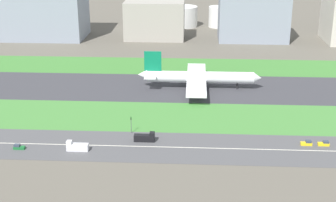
% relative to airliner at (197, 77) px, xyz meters
% --- Properties ---
extents(ground_plane, '(800.00, 800.00, 0.00)m').
position_rel_airliner_xyz_m(ground_plane, '(-23.28, -0.00, -6.23)').
color(ground_plane, '#5B564C').
extents(runway, '(280.00, 46.00, 0.10)m').
position_rel_airliner_xyz_m(runway, '(-23.28, -0.00, -6.18)').
color(runway, '#38383D').
rests_on(runway, ground_plane).
extents(grass_median_north, '(280.00, 36.00, 0.10)m').
position_rel_airliner_xyz_m(grass_median_north, '(-23.28, 41.00, -6.18)').
color(grass_median_north, '#3D7A33').
rests_on(grass_median_north, ground_plane).
extents(grass_median_south, '(280.00, 36.00, 0.10)m').
position_rel_airliner_xyz_m(grass_median_south, '(-23.28, -41.00, -6.18)').
color(grass_median_south, '#427F38').
rests_on(grass_median_south, ground_plane).
extents(highway, '(280.00, 28.00, 0.10)m').
position_rel_airliner_xyz_m(highway, '(-23.28, -73.00, -6.18)').
color(highway, '#4C4C4F').
rests_on(highway, ground_plane).
extents(highway_centerline, '(266.00, 0.50, 0.01)m').
position_rel_airliner_xyz_m(highway_centerline, '(-23.28, -73.00, -6.13)').
color(highway_centerline, silver).
rests_on(highway_centerline, highway).
extents(airliner, '(65.00, 56.00, 19.70)m').
position_rel_airliner_xyz_m(airliner, '(0.00, 0.00, 0.00)').
color(airliner, white).
rests_on(airliner, runway).
extents(truck_2, '(8.40, 2.50, 4.00)m').
position_rel_airliner_xyz_m(truck_2, '(-46.44, -78.00, -4.56)').
color(truck_2, silver).
rests_on(truck_2, highway).
extents(truck_0, '(8.40, 2.50, 4.00)m').
position_rel_airliner_xyz_m(truck_0, '(-20.86, -68.00, -4.56)').
color(truck_0, black).
rests_on(truck_0, highway).
extents(car_2, '(4.40, 1.80, 2.00)m').
position_rel_airliner_xyz_m(car_2, '(50.66, -68.00, -5.31)').
color(car_2, yellow).
rests_on(car_2, highway).
extents(car_1, '(4.40, 1.80, 2.00)m').
position_rel_airliner_xyz_m(car_1, '(-69.55, -78.00, -5.31)').
color(car_1, '#19662D').
rests_on(car_1, highway).
extents(car_3, '(4.40, 1.80, 2.00)m').
position_rel_airliner_xyz_m(car_3, '(43.88, -68.00, -5.31)').
color(car_3, yellow).
rests_on(car_3, highway).
extents(traffic_light, '(0.36, 0.50, 7.20)m').
position_rel_airliner_xyz_m(traffic_light, '(-27.45, -60.01, -1.94)').
color(traffic_light, '#4C4C51').
rests_on(traffic_light, highway).
extents(terminal_building, '(58.41, 38.94, 48.48)m').
position_rel_airliner_xyz_m(terminal_building, '(-113.28, 114.00, 18.01)').
color(terminal_building, gray).
rests_on(terminal_building, ground_plane).
extents(hangar_building, '(43.63, 25.16, 27.75)m').
position_rel_airliner_xyz_m(hangar_building, '(-31.68, 114.00, 7.64)').
color(hangar_building, '#9E998E').
rests_on(hangar_building, ground_plane).
extents(office_tower, '(49.94, 29.42, 37.38)m').
position_rel_airliner_xyz_m(office_tower, '(40.52, 114.00, 12.46)').
color(office_tower, gray).
rests_on(office_tower, ground_plane).
extents(fuel_tank_west, '(25.87, 25.87, 16.94)m').
position_rel_airliner_xyz_m(fuel_tank_west, '(-47.52, 159.00, 2.24)').
color(fuel_tank_west, silver).
rests_on(fuel_tank_west, ground_plane).
extents(fuel_tank_centre, '(23.13, 23.13, 16.58)m').
position_rel_airliner_xyz_m(fuel_tank_centre, '(-11.63, 159.00, 2.06)').
color(fuel_tank_centre, silver).
rests_on(fuel_tank_centre, ground_plane).
extents(fuel_tank_east, '(16.79, 16.79, 16.68)m').
position_rel_airliner_xyz_m(fuel_tank_east, '(17.63, 159.00, 2.11)').
color(fuel_tank_east, silver).
rests_on(fuel_tank_east, ground_plane).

